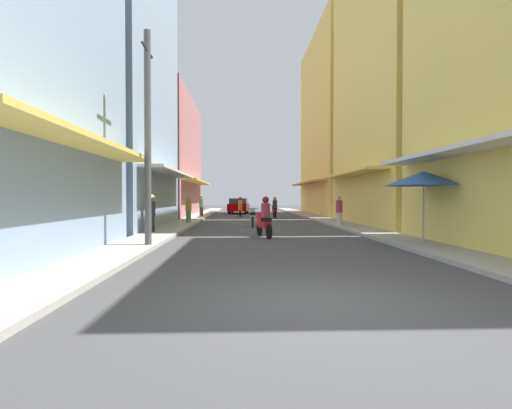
{
  "coord_description": "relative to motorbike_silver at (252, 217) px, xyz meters",
  "views": [
    {
      "loc": [
        -1.11,
        -5.62,
        1.54
      ],
      "look_at": [
        -0.15,
        19.82,
        1.08
      ],
      "focal_mm": 27.47,
      "sensor_mm": 36.0,
      "label": 1
    }
  ],
  "objects": [
    {
      "name": "ground_plane",
      "position": [
        0.52,
        3.92,
        -0.5
      ],
      "size": [
        100.54,
        100.54,
        0.0
      ],
      "primitive_type": "plane",
      "color": "#424244"
    },
    {
      "name": "sidewalk_left",
      "position": [
        -3.9,
        3.92,
        -0.44
      ],
      "size": [
        1.51,
        53.7,
        0.12
      ],
      "primitive_type": "cube",
      "color": "#ADA89E",
      "rests_on": "ground"
    },
    {
      "name": "sidewalk_right",
      "position": [
        4.94,
        3.92,
        -0.44
      ],
      "size": [
        1.51,
        53.7,
        0.12
      ],
      "primitive_type": "cube",
      "color": "#9E9991",
      "rests_on": "ground"
    },
    {
      "name": "building_left_mid",
      "position": [
        -7.65,
        -0.5,
        6.61
      ],
      "size": [
        7.05,
        10.36,
        14.24
      ],
      "color": "#8CA5CC",
      "rests_on": "ground"
    },
    {
      "name": "building_left_far",
      "position": [
        -7.65,
        12.36,
        4.36
      ],
      "size": [
        7.05,
        13.91,
        9.73
      ],
      "color": "#B7727F",
      "rests_on": "ground"
    },
    {
      "name": "building_right_mid",
      "position": [
        8.69,
        0.58,
        8.42
      ],
      "size": [
        7.05,
        10.86,
        17.86
      ],
      "color": "#EFD159",
      "rests_on": "ground"
    },
    {
      "name": "building_right_far",
      "position": [
        8.69,
        13.79,
        7.35
      ],
      "size": [
        7.05,
        13.69,
        15.73
      ],
      "color": "#EFD159",
      "rests_on": "ground"
    },
    {
      "name": "motorbike_silver",
      "position": [
        0.0,
        0.0,
        0.0
      ],
      "size": [
        0.55,
        1.81,
        0.96
      ],
      "color": "black",
      "rests_on": "ground"
    },
    {
      "name": "motorbike_orange",
      "position": [
        -0.67,
        10.92,
        0.2
      ],
      "size": [
        0.55,
        1.81,
        1.58
      ],
      "color": "black",
      "rests_on": "ground"
    },
    {
      "name": "motorbike_red",
      "position": [
        0.29,
        -5.55,
        0.2
      ],
      "size": [
        0.65,
        1.78,
        1.58
      ],
      "color": "black",
      "rests_on": "ground"
    },
    {
      "name": "motorbike_maroon",
      "position": [
        1.89,
        8.46,
        0.2
      ],
      "size": [
        0.55,
        1.81,
        1.58
      ],
      "color": "black",
      "rests_on": "ground"
    },
    {
      "name": "parked_car",
      "position": [
        -0.83,
        16.66,
        0.24
      ],
      "size": [
        2.11,
        4.24,
        1.45
      ],
      "color": "#8C0000",
      "rests_on": "ground"
    },
    {
      "name": "pedestrian_far",
      "position": [
        -3.59,
        1.79,
        0.35
      ],
      "size": [
        0.34,
        0.34,
        1.7
      ],
      "color": "#598C59",
      "rests_on": "ground"
    },
    {
      "name": "pedestrian_midway",
      "position": [
        -4.3,
        -4.34,
        0.45
      ],
      "size": [
        0.44,
        0.44,
        1.7
      ],
      "color": "#262628",
      "rests_on": "ground"
    },
    {
      "name": "pedestrian_crossing",
      "position": [
        4.51,
        -0.39,
        0.32
      ],
      "size": [
        0.34,
        0.34,
        1.64
      ],
      "color": "beige",
      "rests_on": "ground"
    },
    {
      "name": "pedestrian_foreground",
      "position": [
        -3.68,
        9.88,
        0.34
      ],
      "size": [
        0.34,
        0.34,
        1.68
      ],
      "color": "#262628",
      "rests_on": "ground"
    },
    {
      "name": "vendor_umbrella",
      "position": [
        5.13,
        -8.49,
        1.63
      ],
      "size": [
        2.4,
        2.4,
        2.36
      ],
      "color": "#99999E",
      "rests_on": "ground"
    },
    {
      "name": "utility_pole",
      "position": [
        -3.39,
        -8.68,
        2.84
      ],
      "size": [
        0.2,
        1.2,
        6.53
      ],
      "color": "#4C4C4F",
      "rests_on": "ground"
    }
  ]
}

